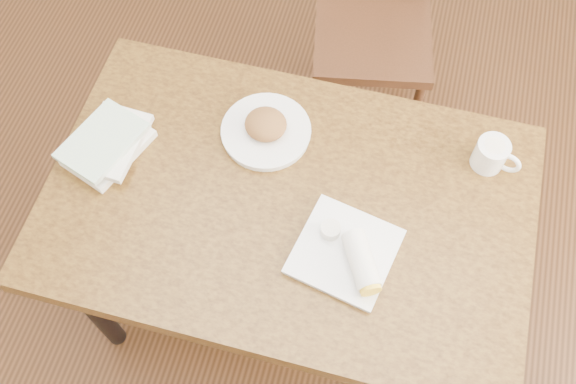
% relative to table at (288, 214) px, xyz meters
% --- Properties ---
extents(ground, '(4.00, 5.00, 0.01)m').
position_rel_table_xyz_m(ground, '(0.00, 0.00, -0.67)').
color(ground, '#472814').
rests_on(ground, ground).
extents(table, '(1.29, 0.82, 0.75)m').
position_rel_table_xyz_m(table, '(0.00, 0.00, 0.00)').
color(table, brown).
rests_on(table, ground).
extents(chair_far, '(0.49, 0.49, 0.95)m').
position_rel_table_xyz_m(chair_far, '(0.07, 0.95, -0.12)').
color(chair_far, '#402212').
rests_on(chair_far, ground).
extents(plate_scone, '(0.25, 0.25, 0.08)m').
position_rel_table_xyz_m(plate_scone, '(-0.11, 0.19, 0.11)').
color(plate_scone, white).
rests_on(plate_scone, table).
extents(coffee_mug, '(0.13, 0.09, 0.09)m').
position_rel_table_xyz_m(coffee_mug, '(0.50, 0.25, 0.13)').
color(coffee_mug, white).
rests_on(coffee_mug, table).
extents(plate_burrito, '(0.28, 0.28, 0.08)m').
position_rel_table_xyz_m(plate_burrito, '(0.19, -0.12, 0.11)').
color(plate_burrito, white).
rests_on(plate_burrito, table).
extents(book_stack, '(0.23, 0.27, 0.06)m').
position_rel_table_xyz_m(book_stack, '(-0.52, 0.03, 0.11)').
color(book_stack, white).
rests_on(book_stack, table).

